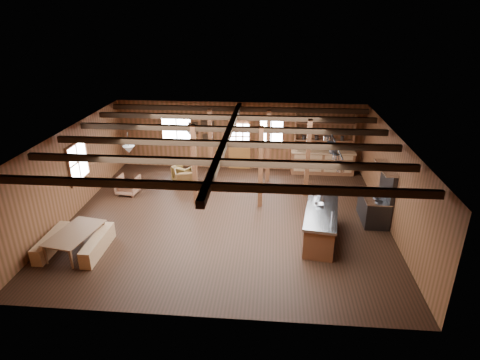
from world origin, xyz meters
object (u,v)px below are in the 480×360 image
object	(u,v)px
kitchen_island	(321,224)
armchair_b	(184,173)
dining_table	(77,242)
armchair_a	(184,178)
commercial_range	(376,203)
armchair_c	(128,185)

from	to	relation	value
kitchen_island	armchair_b	size ratio (longest dim) A/B	3.75
kitchen_island	dining_table	distance (m)	6.84
kitchen_island	armchair_a	bearing A→B (deg)	152.35
commercial_range	armchair_a	distance (m)	6.93
kitchen_island	armchair_c	world-z (taller)	kitchen_island
kitchen_island	armchair_a	size ratio (longest dim) A/B	3.68
armchair_a	armchair_b	bearing A→B (deg)	-92.75
armchair_a	armchair_b	size ratio (longest dim) A/B	1.02
dining_table	armchair_a	distance (m)	5.08
kitchen_island	commercial_range	bearing A→B (deg)	43.08
kitchen_island	armchair_a	distance (m)	5.86
armchair_c	kitchen_island	bearing A→B (deg)	165.65
kitchen_island	commercial_range	world-z (taller)	commercial_range
dining_table	armchair_c	world-z (taller)	armchair_c
armchair_a	armchair_c	world-z (taller)	armchair_c
armchair_a	armchair_b	xyz separation A→B (m)	(-0.14, 0.49, -0.01)
kitchen_island	dining_table	size ratio (longest dim) A/B	1.54
commercial_range	armchair_b	world-z (taller)	commercial_range
commercial_range	armchair_a	world-z (taller)	commercial_range
dining_table	armchair_b	world-z (taller)	armchair_b
dining_table	kitchen_island	bearing A→B (deg)	-69.79
armchair_b	kitchen_island	bearing A→B (deg)	168.81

